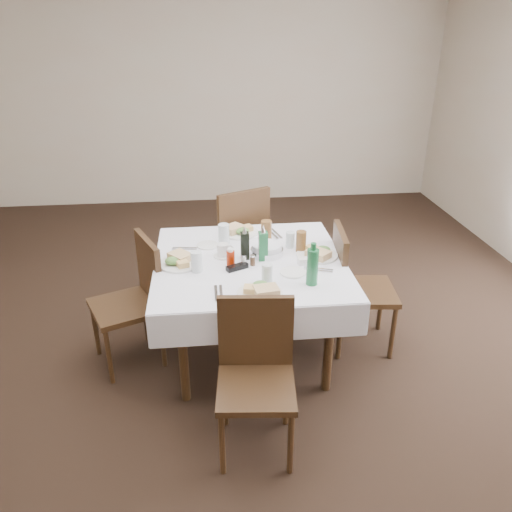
# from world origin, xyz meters

# --- Properties ---
(ground_plane) EXTENTS (7.00, 7.00, 0.00)m
(ground_plane) POSITION_xyz_m (0.00, 0.00, 0.00)
(ground_plane) COLOR black
(room_shell) EXTENTS (6.04, 7.04, 2.80)m
(room_shell) POSITION_xyz_m (0.00, 0.00, 1.71)
(room_shell) COLOR beige
(room_shell) RESTS_ON ground
(dining_table) EXTENTS (1.29, 1.29, 0.76)m
(dining_table) POSITION_xyz_m (0.20, -0.03, 0.68)
(dining_table) COLOR black
(dining_table) RESTS_ON ground
(chair_north) EXTENTS (0.63, 0.63, 1.00)m
(chair_north) POSITION_xyz_m (0.18, 0.85, 0.57)
(chair_north) COLOR black
(chair_north) RESTS_ON ground
(chair_south) EXTENTS (0.46, 0.46, 0.89)m
(chair_south) POSITION_xyz_m (0.15, -0.86, 0.51)
(chair_south) COLOR black
(chair_south) RESTS_ON ground
(chair_east) EXTENTS (0.48, 0.48, 0.93)m
(chair_east) POSITION_xyz_m (0.95, 0.01, 0.53)
(chair_east) COLOR black
(chair_east) RESTS_ON ground
(chair_west) EXTENTS (0.57, 0.57, 0.92)m
(chair_west) POSITION_xyz_m (-0.59, 0.01, 0.52)
(chair_west) COLOR black
(chair_west) RESTS_ON ground
(meal_north) EXTENTS (0.28, 0.28, 0.06)m
(meal_north) POSITION_xyz_m (0.16, 0.44, 0.79)
(meal_north) COLOR white
(meal_north) RESTS_ON dining_table
(meal_south) EXTENTS (0.27, 0.27, 0.06)m
(meal_south) POSITION_xyz_m (0.22, -0.50, 0.79)
(meal_south) COLOR white
(meal_south) RESTS_ON dining_table
(meal_east) EXTENTS (0.29, 0.29, 0.06)m
(meal_east) POSITION_xyz_m (0.67, -0.02, 0.79)
(meal_east) COLOR white
(meal_east) RESTS_ON dining_table
(meal_west) EXTENTS (0.28, 0.28, 0.06)m
(meal_west) POSITION_xyz_m (-0.28, -0.04, 0.79)
(meal_west) COLOR white
(meal_west) RESTS_ON dining_table
(side_plate_a) EXTENTS (0.16, 0.16, 0.01)m
(side_plate_a) POSITION_xyz_m (-0.08, 0.23, 0.77)
(side_plate_a) COLOR white
(side_plate_a) RESTS_ON dining_table
(side_plate_b) EXTENTS (0.17, 0.17, 0.01)m
(side_plate_b) POSITION_xyz_m (0.46, -0.26, 0.77)
(side_plate_b) COLOR white
(side_plate_b) RESTS_ON dining_table
(water_n) EXTENTS (0.08, 0.08, 0.15)m
(water_n) POSITION_xyz_m (0.04, 0.27, 0.84)
(water_n) COLOR silver
(water_n) RESTS_ON dining_table
(water_s) EXTENTS (0.07, 0.07, 0.12)m
(water_s) POSITION_xyz_m (0.27, -0.36, 0.82)
(water_s) COLOR silver
(water_s) RESTS_ON dining_table
(water_e) EXTENTS (0.06, 0.06, 0.12)m
(water_e) POSITION_xyz_m (0.51, 0.15, 0.82)
(water_e) COLOR silver
(water_e) RESTS_ON dining_table
(water_w) EXTENTS (0.07, 0.07, 0.14)m
(water_w) POSITION_xyz_m (-0.16, -0.16, 0.83)
(water_w) COLOR silver
(water_w) RESTS_ON dining_table
(iced_tea_a) EXTENTS (0.08, 0.08, 0.16)m
(iced_tea_a) POSITION_xyz_m (0.35, 0.27, 0.84)
(iced_tea_a) COLOR brown
(iced_tea_a) RESTS_ON dining_table
(iced_tea_b) EXTENTS (0.07, 0.07, 0.15)m
(iced_tea_b) POSITION_xyz_m (0.57, 0.08, 0.84)
(iced_tea_b) COLOR brown
(iced_tea_b) RESTS_ON dining_table
(bread_basket) EXTENTS (0.23, 0.23, 0.08)m
(bread_basket) POSITION_xyz_m (0.33, 0.05, 0.80)
(bread_basket) COLOR silver
(bread_basket) RESTS_ON dining_table
(oil_cruet_dark) EXTENTS (0.06, 0.06, 0.24)m
(oil_cruet_dark) POSITION_xyz_m (0.17, 0.00, 0.87)
(oil_cruet_dark) COLOR black
(oil_cruet_dark) RESTS_ON dining_table
(oil_cruet_green) EXTENTS (0.06, 0.06, 0.26)m
(oil_cruet_green) POSITION_xyz_m (0.29, -0.03, 0.87)
(oil_cruet_green) COLOR #1E6538
(oil_cruet_green) RESTS_ON dining_table
(ketchup_bottle) EXTENTS (0.05, 0.05, 0.12)m
(ketchup_bottle) POSITION_xyz_m (0.06, -0.09, 0.82)
(ketchup_bottle) COLOR #9C1E04
(ketchup_bottle) RESTS_ON dining_table
(salt_shaker) EXTENTS (0.03, 0.03, 0.08)m
(salt_shaker) POSITION_xyz_m (0.15, -0.11, 0.80)
(salt_shaker) COLOR white
(salt_shaker) RESTS_ON dining_table
(pepper_shaker) EXTENTS (0.03, 0.03, 0.07)m
(pepper_shaker) POSITION_xyz_m (0.21, -0.11, 0.80)
(pepper_shaker) COLOR #442C1B
(pepper_shaker) RESTS_ON dining_table
(coffee_mug) EXTENTS (0.14, 0.13, 0.09)m
(coffee_mug) POSITION_xyz_m (0.02, 0.04, 0.81)
(coffee_mug) COLOR white
(coffee_mug) RESTS_ON dining_table
(sunglasses) EXTENTS (0.15, 0.11, 0.03)m
(sunglasses) POSITION_xyz_m (0.10, -0.16, 0.78)
(sunglasses) COLOR black
(sunglasses) RESTS_ON dining_table
(green_bottle) EXTENTS (0.07, 0.07, 0.28)m
(green_bottle) POSITION_xyz_m (0.55, -0.41, 0.88)
(green_bottle) COLOR #1E6538
(green_bottle) RESTS_ON dining_table
(sugar_caddy) EXTENTS (0.10, 0.06, 0.04)m
(sugar_caddy) POSITION_xyz_m (0.56, -0.13, 0.79)
(sugar_caddy) COLOR white
(sugar_caddy) RESTS_ON dining_table
(cutlery_n) EXTENTS (0.10, 0.21, 0.01)m
(cutlery_n) POSITION_xyz_m (0.43, 0.40, 0.77)
(cutlery_n) COLOR silver
(cutlery_n) RESTS_ON dining_table
(cutlery_s) EXTENTS (0.05, 0.20, 0.01)m
(cutlery_s) POSITION_xyz_m (-0.03, -0.47, 0.77)
(cutlery_s) COLOR silver
(cutlery_s) RESTS_ON dining_table
(cutlery_e) EXTENTS (0.20, 0.11, 0.01)m
(cutlery_e) POSITION_xyz_m (0.63, -0.23, 0.77)
(cutlery_e) COLOR silver
(cutlery_e) RESTS_ON dining_table
(cutlery_w) EXTENTS (0.18, 0.07, 0.01)m
(cutlery_w) POSITION_xyz_m (-0.25, 0.20, 0.77)
(cutlery_w) COLOR silver
(cutlery_w) RESTS_ON dining_table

